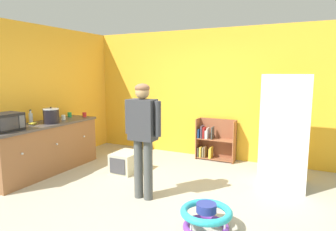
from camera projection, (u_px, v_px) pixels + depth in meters
ground_plane at (150, 194)px, 4.42m from camera, size 12.00×12.00×0.00m
back_wall at (204, 94)px, 6.29m from camera, size 5.20×0.06×2.70m
left_side_wall at (58, 95)px, 6.09m from camera, size 0.06×2.99×2.70m
kitchen_counter at (45, 148)px, 5.33m from camera, size 0.65×2.11×0.90m
refrigerator at (285, 131)px, 4.65m from camera, size 0.73×0.68×1.78m
bookshelf at (214, 142)px, 6.14m from camera, size 0.80×0.28×0.85m
standing_person at (143, 131)px, 4.14m from camera, size 0.57×0.22×1.66m
baby_walker at (206, 217)px, 3.40m from camera, size 0.60×0.60×0.32m
pet_carrier at (126, 162)px, 5.39m from camera, size 0.42×0.55×0.36m
microwave at (5, 122)px, 4.58m from camera, size 0.37×0.48×0.28m
crock_pot at (51, 116)px, 5.28m from camera, size 0.28×0.28×0.30m
banana_bunch at (33, 123)px, 5.12m from camera, size 0.12×0.16×0.04m
clear_bottle at (31, 118)px, 5.29m from camera, size 0.07×0.07×0.25m
red_cup at (84, 115)px, 6.03m from camera, size 0.08×0.08×0.09m
green_cup at (70, 115)px, 6.04m from camera, size 0.08×0.08×0.09m
white_cup at (63, 117)px, 5.66m from camera, size 0.08×0.08×0.09m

